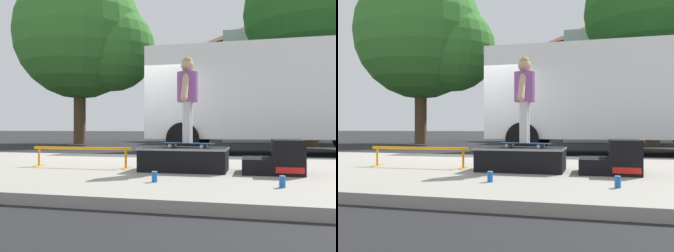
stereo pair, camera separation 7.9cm
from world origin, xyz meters
The scene contains 13 objects.
ground_plane centered at (0.00, 0.00, 0.00)m, with size 140.00×140.00×0.00m, color black.
sidewalk_slab centered at (0.00, -3.00, 0.06)m, with size 50.00×5.00×0.12m, color gray.
skate_box centered at (2.00, -3.34, 0.30)m, with size 1.27×0.72×0.34m.
kicker_ramp centered at (3.33, -3.34, 0.32)m, with size 0.81×0.71×0.47m.
grind_rail centered at (0.29, -3.27, 0.37)m, with size 1.68×0.28×0.33m.
skateboard centered at (2.04, -3.33, 0.52)m, with size 0.80×0.34×0.07m.
skater_kid centered at (2.04, -3.33, 1.28)m, with size 0.31×0.66×1.28m.
soda_can centered at (1.87, -4.51, 0.18)m, with size 0.07×0.07×0.13m.
soda_can_b centered at (3.29, -4.56, 0.18)m, with size 0.07×0.07×0.13m.
box_truck centered at (3.49, 2.20, 1.70)m, with size 6.91×2.63×3.05m.
street_tree_main centered at (-4.69, 6.99, 5.01)m, with size 6.69×6.08×8.23m.
street_tree_neighbour centered at (5.61, 6.97, 5.34)m, with size 6.01×5.46×8.23m.
house_behind centered at (5.89, 14.45, 4.24)m, with size 9.54×8.23×8.40m.
Camera 1 is at (3.00, -8.54, 0.75)m, focal length 38.28 mm.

